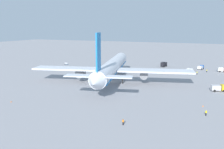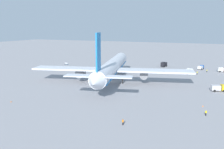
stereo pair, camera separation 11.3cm
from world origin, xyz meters
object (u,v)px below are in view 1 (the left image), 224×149
(ground_worker_0, at_px, (207,71))
(baggage_cart_1, at_px, (66,64))
(service_van, at_px, (190,70))
(traffic_cone_0, at_px, (11,101))
(airliner, at_px, (112,67))
(baggage_cart_0, at_px, (186,74))
(service_truck_1, at_px, (218,88))
(baggage_cart_2, at_px, (121,65))
(service_truck_0, at_px, (222,69))
(ground_worker_1, at_px, (206,113))
(ground_worker_2, at_px, (123,122))
(ground_worker_3, at_px, (197,73))
(traffic_cone_1, at_px, (203,106))
(service_truck_4, at_px, (164,64))
(service_truck_5, at_px, (201,67))

(ground_worker_0, bearing_deg, baggage_cart_1, 95.01)
(service_van, height_order, traffic_cone_0, service_van)
(airliner, bearing_deg, baggage_cart_0, -39.40)
(ground_worker_0, bearing_deg, traffic_cone_0, 147.31)
(service_truck_1, bearing_deg, ground_worker_0, 9.44)
(service_truck_1, distance_m, baggage_cart_2, 76.65)
(service_truck_0, xyz_separation_m, service_truck_1, (-47.85, 0.47, -0.01))
(airliner, distance_m, ground_worker_1, 53.19)
(ground_worker_2, distance_m, ground_worker_3, 83.12)
(airliner, xyz_separation_m, service_truck_0, (50.08, -46.30, -5.54))
(ground_worker_1, bearing_deg, ground_worker_2, 130.21)
(service_truck_1, xyz_separation_m, traffic_cone_1, (-23.65, 3.82, -1.18))
(service_van, xyz_separation_m, traffic_cone_1, (-64.75, -12.56, -0.76))
(baggage_cart_2, height_order, ground_worker_2, ground_worker_2)
(service_van, relative_size, ground_worker_2, 2.74)
(baggage_cart_0, relative_size, traffic_cone_0, 6.52)
(service_truck_0, relative_size, ground_worker_3, 2.82)
(baggage_cart_0, relative_size, ground_worker_2, 2.14)
(ground_worker_1, bearing_deg, service_van, 10.85)
(ground_worker_1, bearing_deg, service_truck_4, 20.34)
(service_truck_1, relative_size, service_truck_5, 1.10)
(service_truck_0, distance_m, ground_worker_0, 8.86)
(service_truck_5, bearing_deg, baggage_cart_2, 96.64)
(baggage_cart_0, bearing_deg, traffic_cone_1, -166.90)
(service_truck_5, distance_m, service_van, 12.32)
(airliner, distance_m, ground_worker_3, 50.12)
(service_truck_5, distance_m, baggage_cart_0, 20.27)
(baggage_cart_0, bearing_deg, baggage_cart_1, 87.99)
(service_truck_0, xyz_separation_m, ground_worker_3, (-14.00, 12.05, -0.56))
(service_truck_1, bearing_deg, service_truck_4, 32.56)
(service_van, height_order, ground_worker_2, service_van)
(ground_worker_0, relative_size, ground_worker_1, 1.00)
(service_truck_0, distance_m, traffic_cone_0, 113.52)
(service_truck_0, relative_size, service_van, 1.09)
(service_truck_0, height_order, service_van, service_truck_0)
(airliner, relative_size, service_truck_0, 15.01)
(ground_worker_3, bearing_deg, baggage_cart_0, 100.10)
(ground_worker_1, bearing_deg, baggage_cart_0, 12.67)
(ground_worker_0, bearing_deg, ground_worker_1, -176.29)
(baggage_cart_1, bearing_deg, ground_worker_0, -84.99)
(service_truck_5, bearing_deg, baggage_cart_0, 163.85)
(service_truck_4, bearing_deg, ground_worker_1, -159.66)
(service_truck_0, relative_size, ground_worker_1, 2.89)
(service_van, bearing_deg, airliner, 145.80)
(airliner, distance_m, service_truck_4, 57.01)
(ground_worker_0, bearing_deg, service_truck_0, -60.81)
(traffic_cone_0, bearing_deg, service_truck_5, -28.46)
(service_truck_0, distance_m, service_truck_5, 12.64)
(airliner, distance_m, traffic_cone_1, 47.63)
(baggage_cart_0, height_order, baggage_cart_1, baggage_cart_1)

